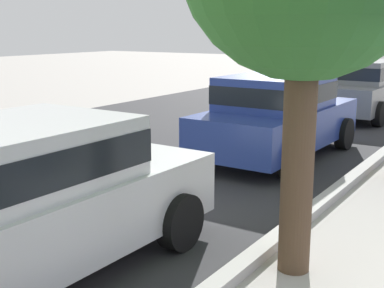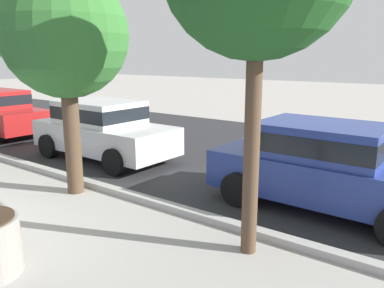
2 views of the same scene
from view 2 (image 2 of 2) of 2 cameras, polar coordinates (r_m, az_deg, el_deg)
The scene contains 5 objects.
street_surface at distance 11.91m, azimuth 2.13°, elevation -0.26°, with size 60.00×9.00×0.01m, color #2D2D30.
curb_stone at distance 8.63m, azimuth -15.42°, elevation -5.47°, with size 60.00×0.20×0.12m, color #B2AFA8.
street_tree_down_street at distance 7.83m, azimuth -18.27°, elevation 14.88°, with size 2.37×2.37×4.28m.
parked_car_white at distance 10.55m, azimuth -13.10°, elevation 2.34°, with size 4.13×1.98×1.56m.
parked_car_blue at distance 7.25m, azimuth 19.16°, elevation -2.76°, with size 4.13×1.98×1.56m.
Camera 2 is at (6.52, -2.10, 2.70)m, focal length 36.01 mm.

